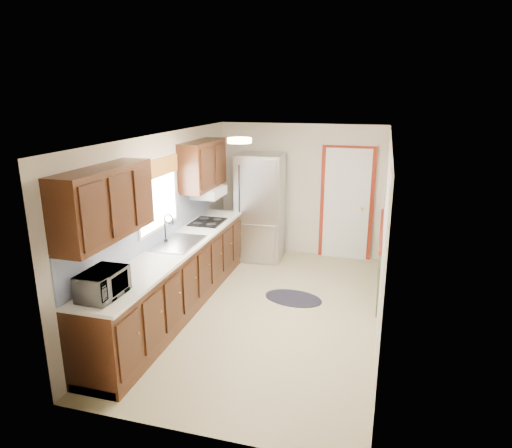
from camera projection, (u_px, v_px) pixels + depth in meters
The scene contains 8 objects.
room_shell at pixel (267, 228), 6.04m from camera, with size 3.20×5.20×2.52m.
kitchen_run at pixel (173, 254), 6.19m from camera, with size 0.63×4.00×2.20m.
back_wall_trim at pixel (353, 214), 7.91m from camera, with size 1.12×2.30×2.08m.
ceiling_fixture at pixel (239, 140), 5.61m from camera, with size 0.30×0.30×0.06m, color #FFD88C.
microwave at pixel (102, 281), 4.57m from camera, with size 0.51×0.28×0.34m, color white.
refrigerator at pixel (260, 207), 8.17m from camera, with size 0.83×0.81×1.90m.
rug at pixel (293, 298), 6.73m from camera, with size 0.86×0.56×0.01m, color black.
cooktop at pixel (208, 222), 7.23m from camera, with size 0.48×0.57×0.02m, color black.
Camera 1 is at (1.42, -5.61, 2.93)m, focal length 32.00 mm.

